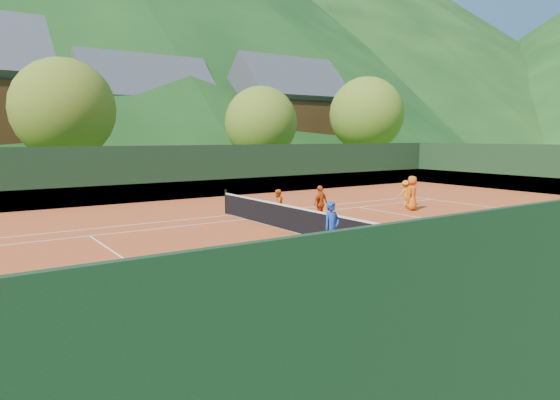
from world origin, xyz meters
TOP-DOWN VIEW (x-y plane):
  - ground at (0.00, 0.00)m, footprint 400.00×400.00m
  - clay_court at (0.00, 0.00)m, footprint 40.00×24.00m
  - mountain_far_right at (90.00, 150.00)m, footprint 260.00×260.00m
  - coach at (-1.17, -2.86)m, footprint 0.62×0.43m
  - student_a at (0.98, 3.23)m, footprint 0.75×0.66m
  - student_b at (2.25, 1.95)m, footprint 0.94×0.59m
  - student_c at (7.78, 1.95)m, footprint 0.94×0.78m
  - student_d at (8.47, 2.96)m, footprint 0.95×0.69m
  - tennis_ball_2 at (2.78, -5.74)m, footprint 0.07×0.07m
  - tennis_ball_3 at (3.93, -1.20)m, footprint 0.07×0.07m
  - tennis_ball_4 at (-6.29, -4.15)m, footprint 0.07×0.07m
  - tennis_ball_7 at (4.37, -2.02)m, footprint 0.07×0.07m
  - tennis_ball_8 at (-8.29, -2.25)m, footprint 0.07×0.07m
  - tennis_ball_9 at (1.92, -7.11)m, footprint 0.07×0.07m
  - tennis_ball_10 at (-2.40, -7.95)m, footprint 0.07×0.07m
  - tennis_ball_11 at (-5.89, -8.73)m, footprint 0.07×0.07m
  - tennis_ball_12 at (3.09, -6.91)m, footprint 0.07×0.07m
  - tennis_ball_13 at (-3.41, -8.32)m, footprint 0.07×0.07m
  - tennis_ball_14 at (-3.15, -1.08)m, footprint 0.07×0.07m
  - tennis_ball_16 at (-5.46, -3.89)m, footprint 0.07×0.07m
  - tennis_ball_18 at (-0.46, -6.39)m, footprint 0.07×0.07m
  - tennis_ball_19 at (-2.63, -6.37)m, footprint 0.07×0.07m
  - tennis_ball_20 at (-9.14, -6.49)m, footprint 0.07×0.07m
  - tennis_ball_21 at (4.60, -5.12)m, footprint 0.07×0.07m
  - tennis_ball_22 at (-2.77, -4.52)m, footprint 0.07×0.07m
  - tennis_ball_23 at (-3.01, -8.00)m, footprint 0.07×0.07m
  - tennis_ball_24 at (2.10, -3.80)m, footprint 0.07×0.07m
  - tennis_ball_25 at (-4.77, -4.12)m, footprint 0.07×0.07m
  - tennis_ball_26 at (-4.12, -7.24)m, footprint 0.07×0.07m
  - tennis_ball_27 at (2.28, -4.98)m, footprint 0.07×0.07m
  - tennis_ball_28 at (-2.77, -6.91)m, footprint 0.07×0.07m
  - court_lines at (0.00, 0.00)m, footprint 23.83×11.03m
  - tennis_net at (0.00, 0.00)m, footprint 0.10×12.07m
  - perimeter_fence at (0.00, 0.00)m, footprint 40.40×24.24m
  - ball_hopper at (-6.99, -4.71)m, footprint 0.57×0.57m
  - chalet_mid at (6.00, 34.00)m, footprint 12.65×8.82m
  - chalet_right at (20.00, 30.00)m, footprint 11.50×8.82m
  - tree_b at (-4.00, 20.00)m, footprint 6.40×6.40m
  - tree_c at (10.00, 19.00)m, footprint 5.60×5.60m
  - tree_d at (22.00, 20.00)m, footprint 6.80×6.80m

SIDE VIEW (x-z plane):
  - ground at x=0.00m, z-range 0.00..0.00m
  - clay_court at x=0.00m, z-range 0.00..0.02m
  - court_lines at x=0.00m, z-range 0.02..0.03m
  - tennis_ball_2 at x=2.78m, z-range 0.02..0.09m
  - tennis_ball_3 at x=3.93m, z-range 0.02..0.09m
  - tennis_ball_4 at x=-6.29m, z-range 0.02..0.09m
  - tennis_ball_7 at x=4.37m, z-range 0.02..0.09m
  - tennis_ball_8 at x=-8.29m, z-range 0.02..0.09m
  - tennis_ball_9 at x=1.92m, z-range 0.02..0.09m
  - tennis_ball_10 at x=-2.40m, z-range 0.02..0.09m
  - tennis_ball_11 at x=-5.89m, z-range 0.02..0.09m
  - tennis_ball_12 at x=3.09m, z-range 0.02..0.09m
  - tennis_ball_13 at x=-3.41m, z-range 0.02..0.09m
  - tennis_ball_14 at x=-3.15m, z-range 0.02..0.09m
  - tennis_ball_16 at x=-5.46m, z-range 0.02..0.09m
  - tennis_ball_18 at x=-0.46m, z-range 0.02..0.09m
  - tennis_ball_19 at x=-2.63m, z-range 0.02..0.09m
  - tennis_ball_20 at x=-9.14m, z-range 0.02..0.09m
  - tennis_ball_21 at x=4.60m, z-range 0.02..0.09m
  - tennis_ball_22 at x=-2.77m, z-range 0.02..0.09m
  - tennis_ball_23 at x=-3.01m, z-range 0.02..0.09m
  - tennis_ball_24 at x=2.10m, z-range 0.02..0.09m
  - tennis_ball_25 at x=-4.77m, z-range 0.02..0.09m
  - tennis_ball_26 at x=-4.12m, z-range 0.02..0.09m
  - tennis_ball_27 at x=2.28m, z-range 0.02..0.09m
  - tennis_ball_28 at x=-2.77m, z-range 0.02..0.09m
  - tennis_net at x=0.00m, z-range -0.03..1.07m
  - student_a at x=0.98m, z-range 0.02..1.31m
  - student_d at x=8.47m, z-range 0.02..1.34m
  - student_b at x=2.25m, z-range 0.02..1.51m
  - ball_hopper at x=-6.99m, z-range 0.27..1.27m
  - coach at x=-1.17m, z-range 0.02..1.62m
  - student_c at x=7.78m, z-range 0.02..1.66m
  - perimeter_fence at x=0.00m, z-range -0.23..2.77m
  - tree_c at x=10.00m, z-range 0.87..8.22m
  - chalet_mid at x=6.00m, z-range -0.74..10.72m
  - tree_b at x=-4.00m, z-range 0.99..9.39m
  - chalet_right at x=20.00m, z-range -0.70..11.21m
  - tree_d at x=22.00m, z-range 1.06..9.98m
  - mountain_far_right at x=90.00m, z-range 0.00..95.00m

